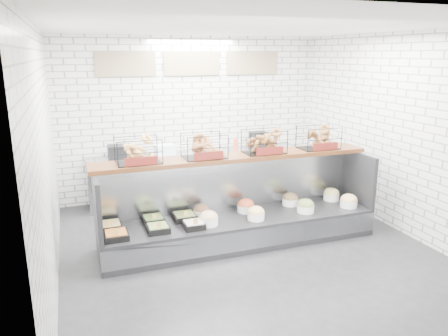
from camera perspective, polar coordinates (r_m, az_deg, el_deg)
name	(u,v)px	position (r m, az deg, el deg)	size (l,w,h in m)	color
ground	(248,250)	(6.26, 3.09, -10.66)	(5.50, 5.50, 0.00)	black
room_shell	(233,99)	(6.24, 1.20, 9.01)	(5.02, 5.51, 3.01)	white
display_case	(239,220)	(6.42, 1.97, -6.76)	(4.00, 0.90, 1.20)	black
bagel_shelf	(235,147)	(6.27, 1.44, 2.80)	(4.10, 0.50, 0.40)	#3D1E0D
prep_counter	(198,175)	(8.25, -3.43, -0.86)	(4.00, 0.60, 1.20)	#93969B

